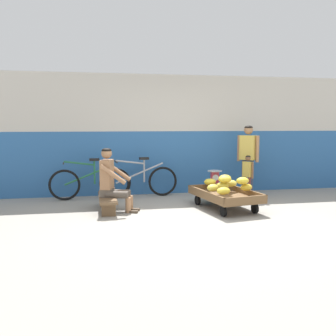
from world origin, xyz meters
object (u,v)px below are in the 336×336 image
at_px(bicycle_far_left, 139,181).
at_px(customer_adult, 248,153).
at_px(banana_cart, 225,196).
at_px(plastic_crate, 214,191).
at_px(low_bench, 107,200).
at_px(bicycle_near_left, 90,183).
at_px(customer_child, 248,172).
at_px(weighing_scale, 215,177).
at_px(vendor_seated, 112,180).

height_order(bicycle_far_left, customer_adult, customer_adult).
xyz_separation_m(banana_cart, plastic_crate, (0.11, 0.98, -0.09)).
xyz_separation_m(low_bench, plastic_crate, (2.25, 0.76, -0.05)).
height_order(banana_cart, bicycle_far_left, bicycle_far_left).
relative_size(bicycle_near_left, bicycle_far_left, 1.00).
bearing_deg(customer_child, bicycle_near_left, 169.32).
height_order(plastic_crate, bicycle_near_left, bicycle_near_left).
xyz_separation_m(banana_cart, weighing_scale, (0.11, 0.98, 0.21)).
height_order(banana_cart, customer_child, customer_child).
bearing_deg(bicycle_near_left, banana_cart, -29.12).
height_order(banana_cart, bicycle_near_left, bicycle_near_left).
bearing_deg(customer_child, weighing_scale, 161.54).
height_order(bicycle_far_left, customer_child, customer_child).
xyz_separation_m(low_bench, vendor_seated, (0.08, -0.03, 0.37)).
relative_size(banana_cart, customer_child, 1.71).
height_order(bicycle_near_left, customer_child, customer_child).
xyz_separation_m(low_bench, customer_adult, (3.01, 0.85, 0.75)).
bearing_deg(weighing_scale, banana_cart, -96.48).
bearing_deg(customer_adult, low_bench, -164.31).
xyz_separation_m(weighing_scale, customer_child, (0.64, -0.21, 0.11)).
distance_m(low_bench, bicycle_far_left, 1.42).
xyz_separation_m(vendor_seated, weighing_scale, (2.16, 0.78, -0.11)).
bearing_deg(bicycle_far_left, banana_cart, -45.26).
bearing_deg(vendor_seated, banana_cart, -5.48).
bearing_deg(plastic_crate, bicycle_far_left, 163.56).
relative_size(weighing_scale, bicycle_far_left, 0.18).
bearing_deg(plastic_crate, banana_cart, -96.48).
bearing_deg(customer_child, bicycle_far_left, 162.93).
distance_m(low_bench, customer_child, 2.96).
distance_m(banana_cart, vendor_seated, 2.09).
relative_size(low_bench, vendor_seated, 0.97).
bearing_deg(weighing_scale, customer_child, -18.46).
distance_m(bicycle_far_left, customer_child, 2.29).
distance_m(banana_cart, bicycle_near_left, 2.83).
distance_m(low_bench, bicycle_near_left, 1.21).
relative_size(vendor_seated, bicycle_far_left, 0.69).
bearing_deg(bicycle_far_left, bicycle_near_left, -176.67).
height_order(vendor_seated, bicycle_far_left, vendor_seated).
relative_size(low_bench, plastic_crate, 3.07).
xyz_separation_m(low_bench, bicycle_near_left, (-0.33, 1.15, 0.15)).
bearing_deg(banana_cart, bicycle_near_left, 150.88).
distance_m(bicycle_near_left, customer_child, 3.29).
distance_m(weighing_scale, customer_child, 0.69).
height_order(customer_adult, customer_child, customer_adult).
height_order(vendor_seated, customer_child, vendor_seated).
height_order(low_bench, customer_adult, customer_adult).
relative_size(banana_cart, bicycle_near_left, 0.94).
distance_m(weighing_scale, bicycle_far_left, 1.60).
xyz_separation_m(plastic_crate, weighing_scale, (0.00, -0.00, 0.30)).
relative_size(plastic_crate, customer_adult, 0.24).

